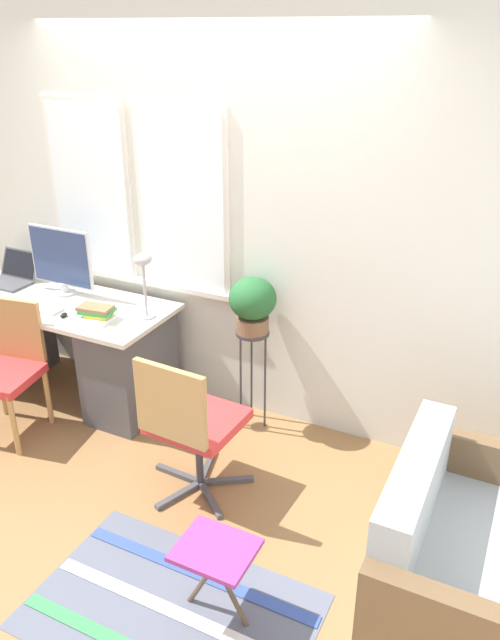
# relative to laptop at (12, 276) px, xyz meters

# --- Properties ---
(ground_plane) EXTENTS (14.00, 14.00, 0.00)m
(ground_plane) POSITION_rel_laptop_xyz_m (1.55, -0.47, -0.78)
(ground_plane) COLOR olive
(wall_back_with_window) EXTENTS (9.00, 0.12, 2.70)m
(wall_back_with_window) POSITION_rel_laptop_xyz_m (1.53, 0.31, 0.57)
(wall_back_with_window) COLOR silver
(wall_back_with_window) RESTS_ON ground_plane
(desk) EXTENTS (1.63, 0.69, 0.73)m
(desk) POSITION_rel_laptop_xyz_m (0.54, -0.12, -0.39)
(desk) COLOR beige
(desk) RESTS_ON ground_plane
(laptop) EXTENTS (0.33, 0.30, 0.21)m
(laptop) POSITION_rel_laptop_xyz_m (0.00, 0.00, 0.00)
(laptop) COLOR #4C4C51
(laptop) RESTS_ON desk
(monitor) EXTENTS (0.51, 0.15, 0.48)m
(monitor) POSITION_rel_laptop_xyz_m (0.50, 0.01, 0.21)
(monitor) COLOR silver
(monitor) RESTS_ON desk
(keyboard) EXTENTS (0.38, 0.11, 0.02)m
(keyboard) POSITION_rel_laptop_xyz_m (0.51, -0.28, -0.04)
(keyboard) COLOR silver
(keyboard) RESTS_ON desk
(mouse) EXTENTS (0.04, 0.06, 0.03)m
(mouse) POSITION_rel_laptop_xyz_m (0.77, -0.31, -0.03)
(mouse) COLOR black
(mouse) RESTS_ON desk
(desk_lamp) EXTENTS (0.12, 0.12, 0.44)m
(desk_lamp) POSITION_rel_laptop_xyz_m (1.25, -0.07, 0.29)
(desk_lamp) COLOR #ADADB2
(desk_lamp) RESTS_ON desk
(book_stack) EXTENTS (0.24, 0.19, 0.09)m
(book_stack) POSITION_rel_laptop_xyz_m (0.99, -0.24, -0.00)
(book_stack) COLOR white
(book_stack) RESTS_ON desk
(desk_chair_wooden) EXTENTS (0.48, 0.49, 0.88)m
(desk_chair_wooden) POSITION_rel_laptop_xyz_m (0.54, -0.64, -0.30)
(desk_chair_wooden) COLOR #B2844C
(desk_chair_wooden) RESTS_ON ground_plane
(office_chair_swivel) EXTENTS (0.59, 0.61, 0.91)m
(office_chair_swivel) POSITION_rel_laptop_xyz_m (1.94, -0.67, -0.29)
(office_chair_swivel) COLOR #47474C
(office_chair_swivel) RESTS_ON ground_plane
(couch_loveseat) EXTENTS (0.79, 1.11, 0.79)m
(couch_loveseat) POSITION_rel_laptop_xyz_m (3.46, -0.83, -0.50)
(couch_loveseat) COLOR #9EA8B2
(couch_loveseat) RESTS_ON ground_plane
(plant_stand) EXTENTS (0.22, 0.22, 0.70)m
(plant_stand) POSITION_rel_laptop_xyz_m (1.94, 0.11, -0.19)
(plant_stand) COLOR #333338
(plant_stand) RESTS_ON ground_plane
(potted_plant) EXTENTS (0.30, 0.30, 0.36)m
(potted_plant) POSITION_rel_laptop_xyz_m (1.94, 0.11, 0.12)
(potted_plant) COLOR brown
(potted_plant) RESTS_ON plant_stand
(floor_rug_striped) EXTENTS (1.30, 0.84, 0.01)m
(floor_rug_striped) POSITION_rel_laptop_xyz_m (2.27, -1.42, -0.77)
(floor_rug_striped) COLOR #565B6B
(floor_rug_striped) RESTS_ON ground_plane
(folding_stool) EXTENTS (0.34, 0.29, 0.40)m
(folding_stool) POSITION_rel_laptop_xyz_m (2.46, -1.33, -0.42)
(folding_stool) COLOR #93337A
(folding_stool) RESTS_ON ground_plane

